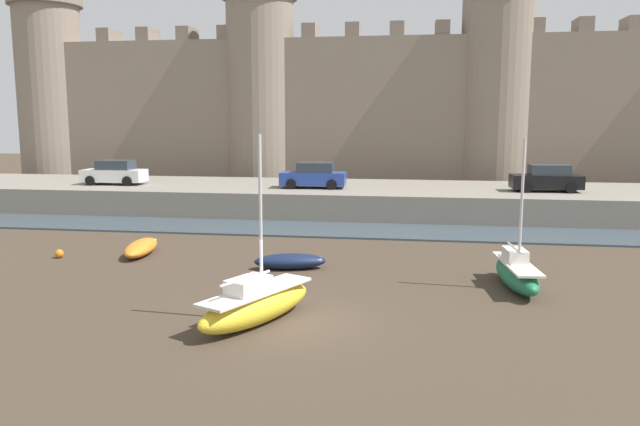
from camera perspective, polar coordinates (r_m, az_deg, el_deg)
ground_plane at (r=19.04m, az=-2.28°, el=-9.81°), size 160.00×160.00×0.00m
water_channel at (r=33.62m, az=2.75°, el=-1.59°), size 80.00×4.50×0.10m
quay_road at (r=40.63m, az=3.86°, el=1.29°), size 68.07×10.00×1.65m
castle at (r=50.73m, az=5.01°, el=10.07°), size 62.16×6.09×19.42m
rowboat_midflat_left at (r=25.23m, az=-2.74°, el=-4.40°), size 3.05×1.66×0.63m
rowboat_midflat_right at (r=28.95m, az=-16.04°, el=-3.02°), size 1.62×3.54×0.63m
sailboat_midflat_centre at (r=23.45m, az=17.52°, el=-5.22°), size 1.52×4.39×5.36m
sailboat_near_channel_left at (r=18.71m, az=-5.86°, el=-8.25°), size 3.13×4.78×5.58m
mooring_buoy_off_centre at (r=29.48m, az=-22.73°, el=-3.45°), size 0.38×0.38×0.38m
car_quay_centre_west at (r=39.96m, az=20.02°, el=2.97°), size 4.16×1.99×1.62m
car_quay_centre_east at (r=43.76m, az=-18.27°, el=3.51°), size 4.16×1.99×1.62m
car_quay_west at (r=39.46m, az=-0.58°, el=3.43°), size 4.16×1.99×1.62m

